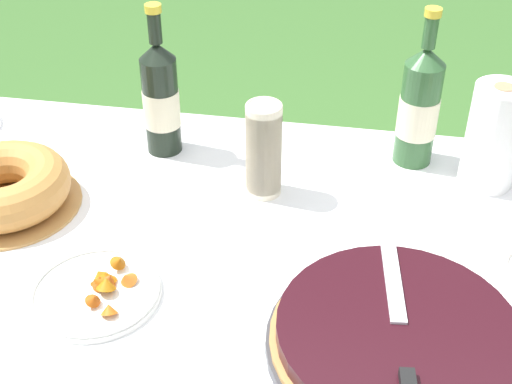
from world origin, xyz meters
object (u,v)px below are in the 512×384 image
(serving_knife, at_px, (401,337))
(cider_bottle_green, at_px, (419,107))
(bundt_cake, at_px, (4,187))
(paper_towel_roll, at_px, (494,137))
(cup_stack, at_px, (264,150))
(berry_tart, at_px, (397,338))
(juice_bottle_red, at_px, (161,98))
(snack_plate_right, at_px, (97,290))

(serving_knife, relative_size, cider_bottle_green, 1.09)
(bundt_cake, bearing_deg, cider_bottle_green, 21.43)
(serving_knife, height_order, paper_towel_roll, paper_towel_roll)
(cup_stack, bearing_deg, berry_tart, -54.83)
(juice_bottle_red, bearing_deg, bundt_cake, -133.73)
(cider_bottle_green, distance_m, snack_plate_right, 0.75)
(bundt_cake, relative_size, cup_stack, 1.44)
(cup_stack, distance_m, snack_plate_right, 0.43)
(cup_stack, bearing_deg, juice_bottle_red, 153.03)
(bundt_cake, xyz_separation_m, paper_towel_roll, (0.94, 0.25, 0.06))
(cup_stack, xyz_separation_m, paper_towel_roll, (0.45, 0.11, 0.01))
(juice_bottle_red, bearing_deg, snack_plate_right, -88.04)
(berry_tart, xyz_separation_m, juice_bottle_red, (-0.52, 0.51, 0.10))
(serving_knife, distance_m, juice_bottle_red, 0.75)
(serving_knife, height_order, cider_bottle_green, cider_bottle_green)
(bundt_cake, height_order, cider_bottle_green, cider_bottle_green)
(snack_plate_right, bearing_deg, juice_bottle_red, 91.96)
(juice_bottle_red, xyz_separation_m, paper_towel_roll, (0.69, -0.01, -0.02))
(bundt_cake, bearing_deg, cup_stack, 15.48)
(serving_knife, height_order, snack_plate_right, serving_knife)
(juice_bottle_red, bearing_deg, cider_bottle_green, 5.29)
(berry_tart, relative_size, paper_towel_roll, 1.83)
(berry_tart, xyz_separation_m, bundt_cake, (-0.77, 0.25, 0.02))
(snack_plate_right, bearing_deg, berry_tart, -4.38)
(juice_bottle_red, height_order, paper_towel_roll, juice_bottle_red)
(cider_bottle_green, height_order, paper_towel_roll, cider_bottle_green)
(berry_tart, relative_size, cider_bottle_green, 1.18)
(berry_tart, distance_m, snack_plate_right, 0.50)
(berry_tart, relative_size, snack_plate_right, 1.81)
(paper_towel_roll, bearing_deg, cup_stack, -165.67)
(serving_knife, xyz_separation_m, paper_towel_roll, (0.17, 0.53, 0.05))
(berry_tart, distance_m, cider_bottle_green, 0.57)
(berry_tart, height_order, serving_knife, serving_knife)
(berry_tart, bearing_deg, snack_plate_right, 175.62)
(cider_bottle_green, distance_m, juice_bottle_red, 0.55)
(cider_bottle_green, relative_size, juice_bottle_red, 1.03)
(paper_towel_roll, bearing_deg, bundt_cake, -165.07)
(serving_knife, distance_m, cup_stack, 0.50)
(berry_tart, bearing_deg, paper_towel_roll, 70.75)
(cup_stack, relative_size, paper_towel_roll, 0.91)
(serving_knife, xyz_separation_m, juice_bottle_red, (-0.52, 0.54, 0.06))
(bundt_cake, bearing_deg, berry_tart, -18.12)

